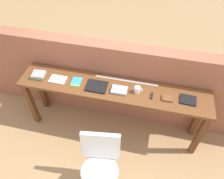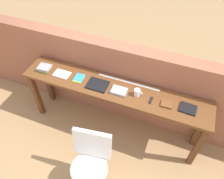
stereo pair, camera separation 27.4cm
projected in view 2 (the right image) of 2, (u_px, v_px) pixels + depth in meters
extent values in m
plane|color=tan|center=(106.00, 142.00, 3.24)|extent=(40.00, 40.00, 0.00)
cube|color=#9E5B42|center=(122.00, 83.00, 3.18)|extent=(6.00, 0.20, 1.30)
cube|color=brown|center=(113.00, 89.00, 2.81)|extent=(2.50, 0.44, 0.04)
cube|color=#5B341A|center=(37.00, 95.00, 3.32)|extent=(0.07, 0.07, 0.84)
cube|color=#5B341A|center=(197.00, 147.00, 2.73)|extent=(0.07, 0.07, 0.84)
cube|color=#5B341A|center=(48.00, 81.00, 3.53)|extent=(0.07, 0.07, 0.84)
cube|color=#5B341A|center=(200.00, 127.00, 2.93)|extent=(0.07, 0.07, 0.84)
ellipsoid|color=white|center=(89.00, 169.00, 2.51)|extent=(0.50, 0.48, 0.08)
cube|color=white|center=(92.00, 144.00, 2.46)|extent=(0.45, 0.17, 0.40)
cylinder|color=#B2B2B7|center=(82.00, 162.00, 2.82)|extent=(0.02, 0.02, 0.41)
cylinder|color=#B2B2B7|center=(106.00, 168.00, 2.77)|extent=(0.02, 0.02, 0.41)
cube|color=olive|center=(44.00, 69.00, 3.03)|extent=(0.19, 0.18, 0.03)
cube|color=#9E9EA3|center=(44.00, 67.00, 3.00)|extent=(0.18, 0.16, 0.03)
cube|color=white|center=(62.00, 74.00, 2.96)|extent=(0.22, 0.15, 0.01)
cube|color=orange|center=(79.00, 78.00, 2.92)|extent=(0.13, 0.15, 0.00)
cube|color=green|center=(79.00, 78.00, 2.91)|extent=(0.13, 0.17, 0.00)
cube|color=yellow|center=(79.00, 78.00, 2.91)|extent=(0.13, 0.16, 0.00)
cube|color=#3399D8|center=(79.00, 77.00, 2.91)|extent=(0.14, 0.16, 0.00)
cube|color=black|center=(98.00, 85.00, 2.82)|extent=(0.27, 0.21, 0.02)
cube|color=#9E9EA3|center=(119.00, 91.00, 2.74)|extent=(0.20, 0.15, 0.03)
cylinder|color=white|center=(137.00, 92.00, 2.68)|extent=(0.08, 0.08, 0.09)
torus|color=white|center=(140.00, 93.00, 2.67)|extent=(0.06, 0.01, 0.06)
cube|color=black|center=(151.00, 100.00, 2.64)|extent=(0.03, 0.11, 0.02)
cube|color=brown|center=(166.00, 104.00, 2.59)|extent=(0.13, 0.10, 0.02)
cube|color=black|center=(188.00, 109.00, 2.55)|extent=(0.20, 0.17, 0.02)
cube|color=silver|center=(128.00, 82.00, 2.86)|extent=(0.84, 0.03, 0.00)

